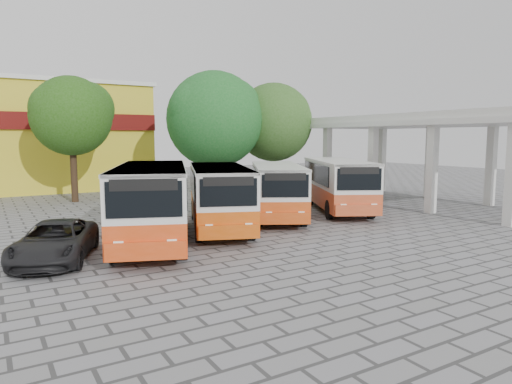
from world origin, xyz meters
TOP-DOWN VIEW (x-y plane):
  - ground at (0.00, 0.00)m, footprint 90.00×90.00m
  - terminal_shelter at (10.50, 4.00)m, footprint 6.80×15.80m
  - shophouse_block at (-11.00, 25.99)m, footprint 20.40×10.40m
  - bus_far_left at (-7.25, 2.63)m, footprint 5.27×8.81m
  - bus_centre_left at (-3.83, 3.74)m, footprint 4.96×8.23m
  - bus_centre_right at (-0.06, 4.81)m, footprint 5.50×7.99m
  - bus_far_right at (3.99, 4.88)m, footprint 5.61×8.39m
  - tree_left at (-7.80, 16.22)m, footprint 5.15×4.90m
  - tree_middle at (0.92, 13.89)m, footprint 6.78×6.46m
  - tree_right at (5.58, 13.82)m, footprint 5.93×5.65m
  - parked_car at (-10.83, 1.76)m, footprint 3.66×5.12m

SIDE VIEW (x-z plane):
  - ground at x=0.00m, z-range 0.00..0.00m
  - parked_car at x=-10.83m, z-range 0.00..1.30m
  - bus_centre_right at x=-0.06m, z-range 0.21..2.89m
  - bus_centre_left at x=-3.83m, z-range 0.22..2.99m
  - bus_far_right at x=3.99m, z-range 0.22..3.04m
  - bus_far_left at x=-7.25m, z-range 0.23..3.21m
  - shophouse_block at x=-11.00m, z-range 0.01..8.31m
  - terminal_shelter at x=10.50m, z-range 2.21..7.61m
  - tree_right at x=5.58m, z-range 1.35..9.31m
  - tree_middle at x=0.92m, z-range 1.23..9.72m
  - tree_left at x=-7.80m, z-range 1.62..9.45m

